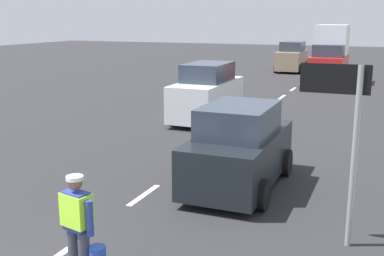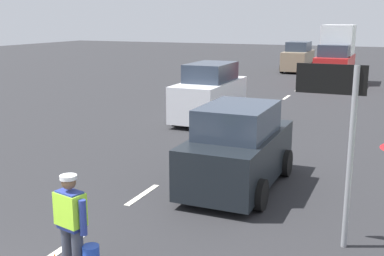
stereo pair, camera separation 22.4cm
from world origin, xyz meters
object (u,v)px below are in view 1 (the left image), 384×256
(road_worker, at_px, (79,223))
(car_oncoming_lead, at_px, (207,94))
(car_outgoing_ahead, at_px, (239,149))
(lane_direction_sign, at_px, (343,111))
(delivery_truck, at_px, (330,58))
(car_oncoming_third, at_px, (292,58))

(road_worker, xyz_separation_m, car_oncoming_lead, (-2.37, 11.84, 0.11))
(road_worker, xyz_separation_m, car_outgoing_ahead, (1.03, 4.96, -0.00))
(lane_direction_sign, xyz_separation_m, delivery_truck, (-2.69, 21.87, -0.80))
(delivery_truck, height_order, car_outgoing_ahead, delivery_truck)
(road_worker, bearing_deg, car_oncoming_third, 94.97)
(delivery_truck, bearing_deg, lane_direction_sign, -82.98)
(road_worker, distance_m, car_outgoing_ahead, 5.06)
(car_oncoming_lead, relative_size, car_oncoming_third, 1.01)
(car_outgoing_ahead, xyz_separation_m, car_oncoming_third, (-3.71, 25.90, 0.11))
(lane_direction_sign, height_order, car_outgoing_ahead, lane_direction_sign)
(lane_direction_sign, relative_size, car_oncoming_lead, 0.75)
(car_outgoing_ahead, bearing_deg, road_worker, -101.70)
(car_oncoming_lead, bearing_deg, delivery_truck, 76.13)
(delivery_truck, distance_m, car_oncoming_lead, 13.17)
(car_oncoming_third, bearing_deg, car_outgoing_ahead, -81.85)
(car_oncoming_lead, bearing_deg, car_oncoming_third, 90.94)
(car_oncoming_third, bearing_deg, delivery_truck, -60.93)
(car_oncoming_third, bearing_deg, road_worker, -85.03)
(lane_direction_sign, height_order, delivery_truck, delivery_truck)
(lane_direction_sign, distance_m, delivery_truck, 22.05)
(car_outgoing_ahead, bearing_deg, delivery_truck, 90.70)
(delivery_truck, bearing_deg, road_worker, -91.83)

